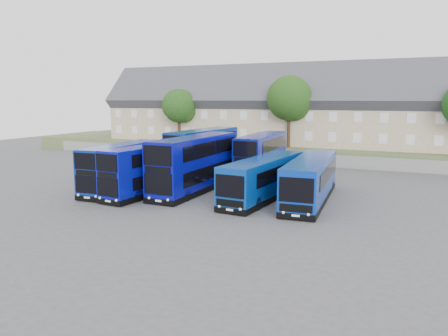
{
  "coord_description": "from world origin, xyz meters",
  "views": [
    {
      "loc": [
        17.87,
        -29.21,
        8.23
      ],
      "look_at": [
        2.08,
        5.27,
        2.2
      ],
      "focal_mm": 35.0,
      "sensor_mm": 36.0,
      "label": 1
    }
  ],
  "objects_px": {
    "dd_front_left": "(122,168)",
    "dd_front_mid": "(150,170)",
    "coach_east_a": "(264,179)",
    "tree_west": "(180,107)",
    "tree_mid": "(291,100)"
  },
  "relations": [
    {
      "from": "dd_front_mid",
      "to": "coach_east_a",
      "type": "bearing_deg",
      "value": 18.31
    },
    {
      "from": "coach_east_a",
      "to": "tree_mid",
      "type": "height_order",
      "value": "tree_mid"
    },
    {
      "from": "tree_mid",
      "to": "tree_west",
      "type": "bearing_deg",
      "value": -178.21
    },
    {
      "from": "dd_front_left",
      "to": "tree_mid",
      "type": "bearing_deg",
      "value": 63.85
    },
    {
      "from": "dd_front_left",
      "to": "tree_west",
      "type": "bearing_deg",
      "value": 102.25
    },
    {
      "from": "dd_front_left",
      "to": "dd_front_mid",
      "type": "bearing_deg",
      "value": -8.59
    },
    {
      "from": "dd_front_mid",
      "to": "coach_east_a",
      "type": "xyz_separation_m",
      "value": [
        9.64,
        2.35,
        -0.41
      ]
    },
    {
      "from": "dd_front_left",
      "to": "dd_front_mid",
      "type": "height_order",
      "value": "dd_front_mid"
    },
    {
      "from": "coach_east_a",
      "to": "tree_west",
      "type": "distance_m",
      "value": 29.09
    },
    {
      "from": "tree_west",
      "to": "tree_mid",
      "type": "height_order",
      "value": "tree_mid"
    },
    {
      "from": "tree_west",
      "to": "tree_mid",
      "type": "xyz_separation_m",
      "value": [
        16.0,
        0.5,
        1.02
      ]
    },
    {
      "from": "dd_front_mid",
      "to": "tree_mid",
      "type": "relative_size",
      "value": 1.17
    },
    {
      "from": "dd_front_mid",
      "to": "dd_front_left",
      "type": "bearing_deg",
      "value": -178.98
    },
    {
      "from": "tree_west",
      "to": "tree_mid",
      "type": "bearing_deg",
      "value": 1.79
    },
    {
      "from": "dd_front_left",
      "to": "tree_west",
      "type": "relative_size",
      "value": 1.38
    }
  ]
}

